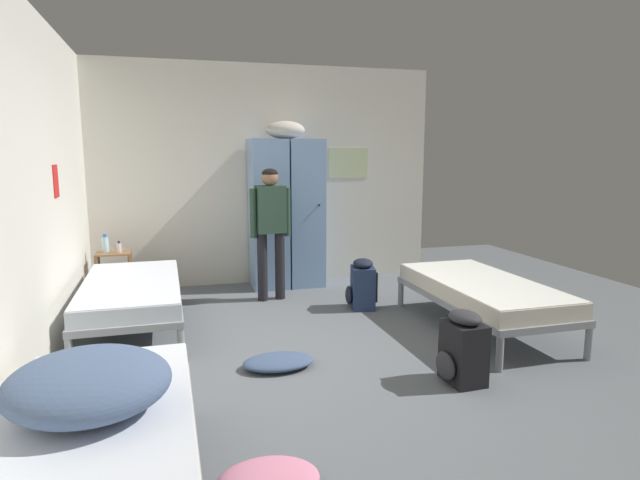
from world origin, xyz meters
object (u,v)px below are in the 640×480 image
locker_bank (286,210)px  person_traveler (271,222)px  clothes_pile_denim (279,362)px  shelf_unit (114,272)px  bedding_heap (89,384)px  bed_right (482,291)px  bed_left_rear (132,292)px  water_bottle (105,244)px  backpack_black (462,349)px  backpack_navy (362,285)px  lotion_bottle (119,248)px  bed_left_front (97,442)px

locker_bank → person_traveler: size_ratio=1.37×
clothes_pile_denim → person_traveler: bearing=80.6°
shelf_unit → person_traveler: (1.74, -0.43, 0.57)m
locker_bank → bedding_heap: locker_bank is taller
bed_right → bedding_heap: 3.72m
locker_bank → bed_left_rear: 2.32m
water_bottle → backpack_black: size_ratio=0.38×
backpack_black → backpack_navy: (-0.04, 2.01, 0.00)m
bedding_heap → lotion_bottle: (-0.15, 3.81, -0.01)m
locker_bank → shelf_unit: 2.16m
shelf_unit → backpack_black: 4.06m
shelf_unit → bed_right: bearing=-30.5°
bedding_heap → lotion_bottle: bedding_heap is taller
bed_right → bed_left_front: same height
bed_left_rear → backpack_navy: (2.37, 0.10, -0.12)m
backpack_navy → clothes_pile_denim: (-1.21, -1.37, -0.21)m
bedding_heap → backpack_black: (2.44, 0.78, -0.38)m
water_bottle → backpack_navy: (2.70, -1.07, -0.40)m
locker_bank → bed_left_front: bearing=-113.8°
shelf_unit → bed_left_front: shelf_unit is taller
bed_left_front → backpack_navy: backpack_navy is taller
bed_left_front → backpack_navy: size_ratio=3.45×
bed_right → bed_left_front: 3.73m
bed_right → person_traveler: bearing=137.1°
bed_right → backpack_navy: 1.32m
bed_left_rear → bedding_heap: bedding_heap is taller
person_traveler → backpack_navy: (0.89, -0.61, -0.65)m
backpack_navy → bed_right: bearing=-49.6°
lotion_bottle → backpack_black: size_ratio=0.24×
bed_left_front → lotion_bottle: 3.89m
locker_bank → bed_right: 2.70m
clothes_pile_denim → water_bottle: bearing=121.3°
locker_bank → clothes_pile_denim: bearing=-104.0°
bed_right → person_traveler: 2.43m
bed_left_rear → clothes_pile_denim: (1.16, -1.27, -0.33)m
backpack_navy → bed_left_rear: bearing=-177.5°
bed_left_rear → backpack_black: 3.08m
water_bottle → bed_left_rear: bearing=-74.2°
bed_left_rear → bed_left_front: size_ratio=1.00×
backpack_black → bed_left_rear: bearing=141.6°
bed_left_rear → person_traveler: 1.73m
water_bottle → lotion_bottle: 0.17m
bedding_heap → backpack_black: size_ratio=1.36×
bedding_heap → water_bottle: size_ratio=3.56×
bed_left_front → backpack_black: backpack_black is taller
shelf_unit → lotion_bottle: size_ratio=4.31×
lotion_bottle → clothes_pile_denim: lotion_bottle is taller
bed_left_rear → bed_left_front: (0.00, -2.77, 0.00)m
locker_bank → bedding_heap: size_ratio=2.77×
bed_left_rear → backpack_black: bearing=-38.4°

